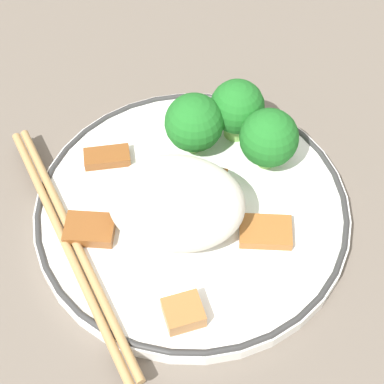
% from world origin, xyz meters
% --- Properties ---
extents(ground_plane, '(3.00, 3.00, 0.00)m').
position_xyz_m(ground_plane, '(0.00, 0.00, 0.00)').
color(ground_plane, '#665B51').
extents(plate, '(0.25, 0.25, 0.02)m').
position_xyz_m(plate, '(0.00, 0.00, 0.01)').
color(plate, white).
rests_on(plate, ground_plane).
extents(rice_mound, '(0.10, 0.08, 0.06)m').
position_xyz_m(rice_mound, '(0.01, 0.02, 0.04)').
color(rice_mound, white).
rests_on(rice_mound, plate).
extents(broccoli_back_left, '(0.05, 0.05, 0.06)m').
position_xyz_m(broccoli_back_left, '(-0.06, -0.05, 0.04)').
color(broccoli_back_left, '#7FB756').
rests_on(broccoli_back_left, plate).
extents(broccoli_back_center, '(0.05, 0.05, 0.06)m').
position_xyz_m(broccoli_back_center, '(-0.03, -0.08, 0.04)').
color(broccoli_back_center, '#7FB756').
rests_on(broccoli_back_center, plate).
extents(broccoli_back_right, '(0.05, 0.05, 0.06)m').
position_xyz_m(broccoli_back_right, '(0.01, -0.06, 0.04)').
color(broccoli_back_right, '#7FB756').
rests_on(broccoli_back_right, plate).
extents(meat_near_front, '(0.04, 0.03, 0.01)m').
position_xyz_m(meat_near_front, '(0.07, 0.03, 0.02)').
color(meat_near_front, brown).
rests_on(meat_near_front, plate).
extents(meat_near_left, '(0.04, 0.03, 0.01)m').
position_xyz_m(meat_near_left, '(0.08, -0.04, 0.02)').
color(meat_near_left, brown).
rests_on(meat_near_left, plate).
extents(meat_near_right, '(0.04, 0.03, 0.01)m').
position_xyz_m(meat_near_right, '(-0.06, 0.02, 0.02)').
color(meat_near_right, '#995B28').
rests_on(meat_near_right, plate).
extents(meat_near_back, '(0.03, 0.03, 0.01)m').
position_xyz_m(meat_near_back, '(-0.01, 0.09, 0.02)').
color(meat_near_back, '#9E6633').
rests_on(meat_near_back, plate).
extents(meat_on_rice_edge, '(0.03, 0.03, 0.01)m').
position_xyz_m(meat_on_rice_edge, '(-0.01, -0.02, 0.02)').
color(meat_on_rice_edge, brown).
rests_on(meat_on_rice_edge, plate).
extents(chopsticks, '(0.15, 0.21, 0.01)m').
position_xyz_m(chopsticks, '(0.09, 0.05, 0.02)').
color(chopsticks, '#AD8451').
rests_on(chopsticks, plate).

